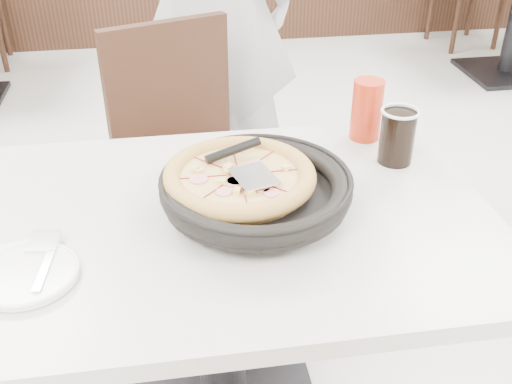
{
  "coord_description": "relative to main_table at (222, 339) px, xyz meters",
  "views": [
    {
      "loc": [
        -0.41,
        -1.11,
        1.47
      ],
      "look_at": [
        -0.24,
        -0.04,
        0.8
      ],
      "focal_mm": 42.0,
      "sensor_mm": 36.0,
      "label": 1
    }
  ],
  "objects": [
    {
      "name": "fork",
      "position": [
        -0.33,
        -0.14,
        0.39
      ],
      "size": [
        0.03,
        0.16,
        0.0
      ],
      "primitive_type": "cube",
      "rotation": [
        0.0,
        0.0,
        -0.1
      ],
      "color": "silver",
      "rests_on": "side_plate"
    },
    {
      "name": "trivet",
      "position": [
        0.04,
        0.0,
        0.39
      ],
      "size": [
        0.14,
        0.14,
        0.04
      ],
      "primitive_type": "cylinder",
      "rotation": [
        0.0,
        0.0,
        0.11
      ],
      "color": "black",
      "rests_on": "main_table"
    },
    {
      "name": "cola_glass",
      "position": [
        0.46,
        0.17,
        0.44
      ],
      "size": [
        0.09,
        0.09,
        0.13
      ],
      "primitive_type": "cylinder",
      "rotation": [
        0.0,
        0.0,
        0.11
      ],
      "color": "black",
      "rests_on": "main_table"
    },
    {
      "name": "pizza_pan",
      "position": [
        0.09,
        -0.0,
        0.42
      ],
      "size": [
        0.43,
        0.43,
        0.01
      ],
      "primitive_type": "cylinder",
      "rotation": [
        0.0,
        0.0,
        0.11
      ],
      "color": "black",
      "rests_on": "trivet"
    },
    {
      "name": "main_table",
      "position": [
        0.0,
        0.0,
        0.0
      ],
      "size": [
        1.28,
        0.92,
        0.75
      ],
      "primitive_type": null,
      "rotation": [
        0.0,
        0.0,
        0.11
      ],
      "color": "beige",
      "rests_on": "floor"
    },
    {
      "name": "chair_far",
      "position": [
        -0.01,
        0.6,
        0.1
      ],
      "size": [
        0.54,
        0.54,
        0.95
      ],
      "primitive_type": null,
      "rotation": [
        0.0,
        0.0,
        3.5
      ],
      "color": "black",
      "rests_on": "floor"
    },
    {
      "name": "red_cup",
      "position": [
        0.43,
        0.31,
        0.45
      ],
      "size": [
        0.09,
        0.09,
        0.16
      ],
      "primitive_type": "cylinder",
      "rotation": [
        0.0,
        0.0,
        0.11
      ],
      "color": "#B62811",
      "rests_on": "main_table"
    },
    {
      "name": "napkin",
      "position": [
        -0.42,
        -0.13,
        0.38
      ],
      "size": [
        0.21,
        0.21,
        0.0
      ],
      "primitive_type": "cube",
      "rotation": [
        0.0,
        0.0,
        0.25
      ],
      "color": "white",
      "rests_on": "main_table"
    },
    {
      "name": "pizza_server",
      "position": [
        0.08,
        -0.01,
        0.47
      ],
      "size": [
        0.1,
        0.12,
        0.0
      ],
      "primitive_type": "cube",
      "rotation": [
        0.0,
        0.0,
        0.28
      ],
      "color": "silver",
      "rests_on": "pizza"
    },
    {
      "name": "side_plate",
      "position": [
        -0.37,
        -0.16,
        0.38
      ],
      "size": [
        0.2,
        0.2,
        0.01
      ],
      "primitive_type": "cylinder",
      "rotation": [
        0.0,
        0.0,
        0.11
      ],
      "color": "white",
      "rests_on": "napkin"
    },
    {
      "name": "pizza",
      "position": [
        0.05,
        0.02,
        0.44
      ],
      "size": [
        0.32,
        0.32,
        0.02
      ],
      "primitive_type": "cylinder",
      "rotation": [
        0.0,
        0.0,
        0.11
      ],
      "color": "#AF8646",
      "rests_on": "pizza_pan"
    }
  ]
}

